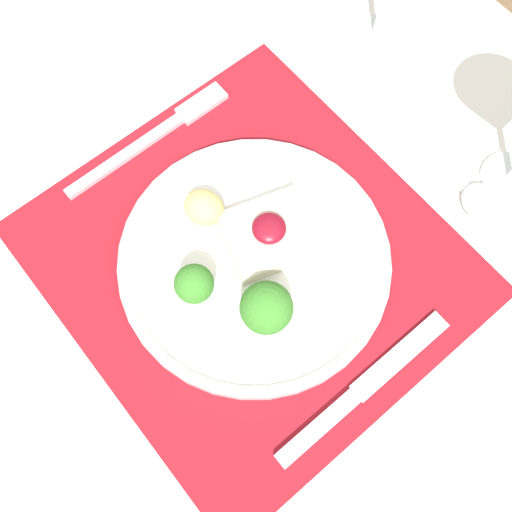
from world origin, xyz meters
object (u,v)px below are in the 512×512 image
(dinner_plate, at_px, (255,259))
(fork, at_px, (159,132))
(knife, at_px, (353,397))
(spoon, at_px, (471,191))

(dinner_plate, distance_m, fork, 0.19)
(fork, bearing_deg, knife, -2.87)
(spoon, bearing_deg, fork, -139.62)
(knife, height_order, spoon, spoon)
(knife, distance_m, spoon, 0.26)
(dinner_plate, height_order, fork, dinner_plate)
(dinner_plate, relative_size, spoon, 1.42)
(dinner_plate, xyz_separation_m, fork, (-0.19, 0.02, -0.01))
(knife, bearing_deg, fork, 174.29)
(fork, height_order, spoon, spoon)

